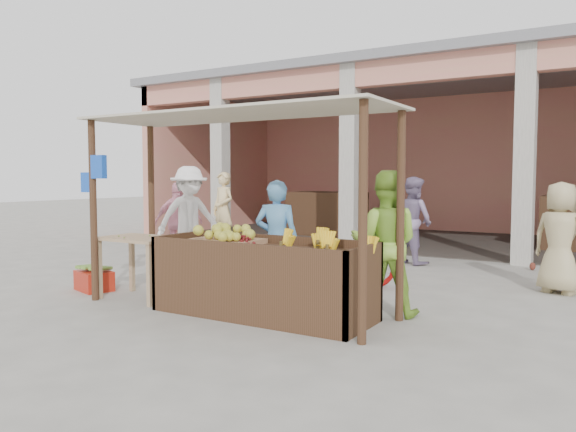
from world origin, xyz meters
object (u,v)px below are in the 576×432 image
Objects in this scene: red_crate at (94,281)px; motorcycle at (332,252)px; vendor_blue at (277,237)px; side_table at (140,247)px; fruit_stall at (263,282)px; vendor_green at (385,239)px.

red_crate is 0.27× the size of motorcycle.
vendor_blue reaches higher than red_crate.
vendor_blue is 1.28m from motorcycle.
side_table is at bearing 7.91° from vendor_blue.
vendor_green is (1.20, 0.78, 0.49)m from fruit_stall.
fruit_stall is 1.52m from vendor_green.
fruit_stall is 2.55× the size of side_table.
red_crate is 2.80m from vendor_blue.
motorcycle reaches higher than fruit_stall.
motorcycle reaches higher than side_table.
vendor_green reaches higher than side_table.
red_crate is 4.22m from vendor_green.
vendor_blue is 1.48m from vendor_green.
vendor_blue is at bearing 147.65° from motorcycle.
fruit_stall is 2.88m from red_crate.
vendor_green is at bearing 163.00° from vendor_blue.
red_crate is 0.30× the size of vendor_green.
vendor_blue reaches higher than fruit_stall.
vendor_green is 0.91× the size of motorcycle.
vendor_green is at bearing 15.25° from side_table.
side_table is 3.24m from vendor_green.
fruit_stall is 1.32× the size of motorcycle.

